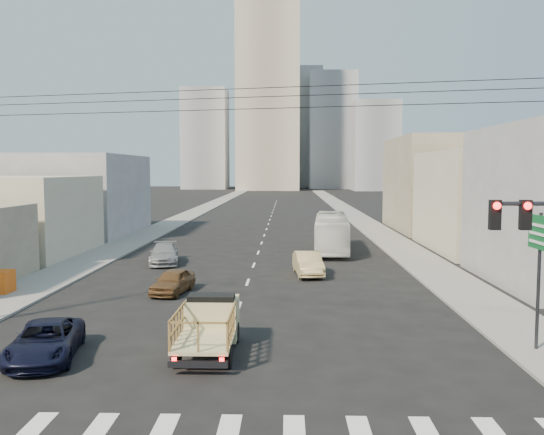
{
  "coord_description": "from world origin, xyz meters",
  "views": [
    {
      "loc": [
        2.3,
        -18.84,
        6.49
      ],
      "look_at": [
        1.33,
        17.26,
        3.5
      ],
      "focal_mm": 38.0,
      "sensor_mm": 36.0,
      "label": 1
    }
  ],
  "objects_px": {
    "flatbed_pickup": "(208,322)",
    "sedan_tan": "(308,264)",
    "navy_pickup": "(45,341)",
    "green_sign": "(539,248)",
    "sedan_grey": "(164,254)",
    "city_bus": "(331,233)",
    "sedan_brown": "(173,281)"
  },
  "relations": [
    {
      "from": "flatbed_pickup",
      "to": "green_sign",
      "type": "relative_size",
      "value": 0.88
    },
    {
      "from": "sedan_brown",
      "to": "flatbed_pickup",
      "type": "bearing_deg",
      "value": -61.76
    },
    {
      "from": "navy_pickup",
      "to": "sedan_brown",
      "type": "height_order",
      "value": "sedan_brown"
    },
    {
      "from": "navy_pickup",
      "to": "green_sign",
      "type": "distance_m",
      "value": 17.5
    },
    {
      "from": "sedan_tan",
      "to": "green_sign",
      "type": "height_order",
      "value": "green_sign"
    },
    {
      "from": "sedan_grey",
      "to": "green_sign",
      "type": "bearing_deg",
      "value": -57.37
    },
    {
      "from": "navy_pickup",
      "to": "city_bus",
      "type": "xyz_separation_m",
      "value": [
        11.84,
        26.64,
        0.88
      ]
    },
    {
      "from": "navy_pickup",
      "to": "sedan_tan",
      "type": "distance_m",
      "value": 18.74
    },
    {
      "from": "sedan_brown",
      "to": "sedan_tan",
      "type": "distance_m",
      "value": 9.12
    },
    {
      "from": "sedan_brown",
      "to": "green_sign",
      "type": "relative_size",
      "value": 0.74
    },
    {
      "from": "navy_pickup",
      "to": "green_sign",
      "type": "bearing_deg",
      "value": -6.81
    },
    {
      "from": "flatbed_pickup",
      "to": "green_sign",
      "type": "height_order",
      "value": "green_sign"
    },
    {
      "from": "flatbed_pickup",
      "to": "sedan_grey",
      "type": "height_order",
      "value": "flatbed_pickup"
    },
    {
      "from": "navy_pickup",
      "to": "sedan_grey",
      "type": "distance_m",
      "value": 20.17
    },
    {
      "from": "flatbed_pickup",
      "to": "sedan_tan",
      "type": "height_order",
      "value": "flatbed_pickup"
    },
    {
      "from": "sedan_tan",
      "to": "navy_pickup",
      "type": "bearing_deg",
      "value": -126.64
    },
    {
      "from": "green_sign",
      "to": "flatbed_pickup",
      "type": "bearing_deg",
      "value": -178.27
    },
    {
      "from": "sedan_tan",
      "to": "city_bus",
      "type": "bearing_deg",
      "value": 72.16
    },
    {
      "from": "flatbed_pickup",
      "to": "sedan_brown",
      "type": "relative_size",
      "value": 1.18
    },
    {
      "from": "navy_pickup",
      "to": "city_bus",
      "type": "bearing_deg",
      "value": 55.15
    },
    {
      "from": "sedan_grey",
      "to": "sedan_tan",
      "type": "bearing_deg",
      "value": -32.48
    },
    {
      "from": "flatbed_pickup",
      "to": "sedan_tan",
      "type": "distance_m",
      "value": 15.76
    },
    {
      "from": "sedan_tan",
      "to": "sedan_grey",
      "type": "relative_size",
      "value": 0.92
    },
    {
      "from": "sedan_brown",
      "to": "sedan_grey",
      "type": "relative_size",
      "value": 0.79
    },
    {
      "from": "navy_pickup",
      "to": "sedan_tan",
      "type": "height_order",
      "value": "sedan_tan"
    },
    {
      "from": "green_sign",
      "to": "navy_pickup",
      "type": "bearing_deg",
      "value": -175.92
    },
    {
      "from": "flatbed_pickup",
      "to": "navy_pickup",
      "type": "height_order",
      "value": "flatbed_pickup"
    },
    {
      "from": "city_bus",
      "to": "navy_pickup",
      "type": "bearing_deg",
      "value": -110.16
    },
    {
      "from": "city_bus",
      "to": "sedan_brown",
      "type": "bearing_deg",
      "value": -117.07
    },
    {
      "from": "navy_pickup",
      "to": "flatbed_pickup",
      "type": "bearing_deg",
      "value": -1.88
    },
    {
      "from": "flatbed_pickup",
      "to": "city_bus",
      "type": "height_order",
      "value": "city_bus"
    },
    {
      "from": "sedan_brown",
      "to": "sedan_grey",
      "type": "distance_m",
      "value": 9.85
    }
  ]
}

